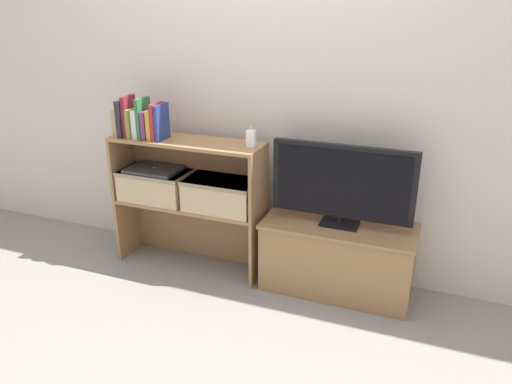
# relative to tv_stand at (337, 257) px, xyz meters

# --- Properties ---
(ground_plane) EXTENTS (16.00, 16.00, 0.00)m
(ground_plane) POSITION_rel_tv_stand_xyz_m (-0.51, -0.19, -0.22)
(ground_plane) COLOR gray
(wall_back) EXTENTS (10.00, 0.05, 2.40)m
(wall_back) POSITION_rel_tv_stand_xyz_m (-0.51, 0.22, 0.98)
(wall_back) COLOR beige
(wall_back) RESTS_ON ground_plane
(tv_stand) EXTENTS (0.90, 0.39, 0.44)m
(tv_stand) POSITION_rel_tv_stand_xyz_m (0.00, 0.00, 0.00)
(tv_stand) COLOR olive
(tv_stand) RESTS_ON ground_plane
(tv) EXTENTS (0.82, 0.14, 0.49)m
(tv) POSITION_rel_tv_stand_xyz_m (0.00, -0.00, 0.48)
(tv) COLOR black
(tv) RESTS_ON tv_stand
(bookshelf_lower_tier) EXTENTS (0.98, 0.29, 0.44)m
(bookshelf_lower_tier) POSITION_rel_tv_stand_xyz_m (-0.98, 0.02, 0.06)
(bookshelf_lower_tier) COLOR olive
(bookshelf_lower_tier) RESTS_ON ground_plane
(bookshelf_upper_tier) EXTENTS (0.98, 0.29, 0.42)m
(bookshelf_upper_tier) POSITION_rel_tv_stand_xyz_m (-0.98, 0.02, 0.49)
(bookshelf_upper_tier) COLOR olive
(bookshelf_upper_tier) RESTS_ON bookshelf_lower_tier
(book_tan) EXTENTS (0.04, 0.13, 0.17)m
(book_tan) POSITION_rel_tv_stand_xyz_m (-1.42, -0.08, 0.73)
(book_tan) COLOR tan
(book_tan) RESTS_ON bookshelf_upper_tier
(book_charcoal) EXTENTS (0.03, 0.16, 0.23)m
(book_charcoal) POSITION_rel_tv_stand_xyz_m (-1.38, -0.08, 0.76)
(book_charcoal) COLOR #232328
(book_charcoal) RESTS_ON bookshelf_upper_tier
(book_maroon) EXTENTS (0.03, 0.13, 0.26)m
(book_maroon) POSITION_rel_tv_stand_xyz_m (-1.35, -0.08, 0.77)
(book_maroon) COLOR maroon
(book_maroon) RESTS_ON bookshelf_upper_tier
(book_olive) EXTENTS (0.03, 0.15, 0.18)m
(book_olive) POSITION_rel_tv_stand_xyz_m (-1.31, -0.08, 0.74)
(book_olive) COLOR olive
(book_olive) RESTS_ON bookshelf_upper_tier
(book_ivory) EXTENTS (0.04, 0.12, 0.18)m
(book_ivory) POSITION_rel_tv_stand_xyz_m (-1.28, -0.08, 0.73)
(book_ivory) COLOR silver
(book_ivory) RESTS_ON bookshelf_upper_tier
(book_forest) EXTENTS (0.02, 0.14, 0.25)m
(book_forest) POSITION_rel_tv_stand_xyz_m (-1.24, -0.08, 0.77)
(book_forest) COLOR #286638
(book_forest) RESTS_ON bookshelf_upper_tier
(book_plum) EXTENTS (0.03, 0.14, 0.18)m
(book_plum) POSITION_rel_tv_stand_xyz_m (-1.21, -0.08, 0.73)
(book_plum) COLOR #6B2D66
(book_plum) RESTS_ON bookshelf_upper_tier
(book_mustard) EXTENTS (0.03, 0.12, 0.18)m
(book_mustard) POSITION_rel_tv_stand_xyz_m (-1.18, -0.08, 0.74)
(book_mustard) COLOR gold
(book_mustard) RESTS_ON bookshelf_upper_tier
(book_crimson) EXTENTS (0.03, 0.14, 0.23)m
(book_crimson) POSITION_rel_tv_stand_xyz_m (-1.14, -0.08, 0.76)
(book_crimson) COLOR #B22328
(book_crimson) RESTS_ON bookshelf_upper_tier
(book_navy) EXTENTS (0.02, 0.15, 0.22)m
(book_navy) POSITION_rel_tv_stand_xyz_m (-1.11, -0.08, 0.76)
(book_navy) COLOR navy
(book_navy) RESTS_ON bookshelf_upper_tier
(baby_monitor) EXTENTS (0.05, 0.04, 0.13)m
(baby_monitor) POSITION_rel_tv_stand_xyz_m (-0.54, -0.04, 0.70)
(baby_monitor) COLOR white
(baby_monitor) RESTS_ON bookshelf_upper_tier
(storage_basket_left) EXTENTS (0.45, 0.26, 0.20)m
(storage_basket_left) POSITION_rel_tv_stand_xyz_m (-1.21, -0.05, 0.33)
(storage_basket_left) COLOR tan
(storage_basket_left) RESTS_ON bookshelf_lower_tier
(storage_basket_right) EXTENTS (0.45, 0.26, 0.20)m
(storage_basket_right) POSITION_rel_tv_stand_xyz_m (-0.74, -0.05, 0.33)
(storage_basket_right) COLOR tan
(storage_basket_right) RESTS_ON bookshelf_lower_tier
(laptop) EXTENTS (0.34, 0.24, 0.02)m
(laptop) POSITION_rel_tv_stand_xyz_m (-1.21, -0.05, 0.43)
(laptop) COLOR #2D2D33
(laptop) RESTS_ON storage_basket_left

